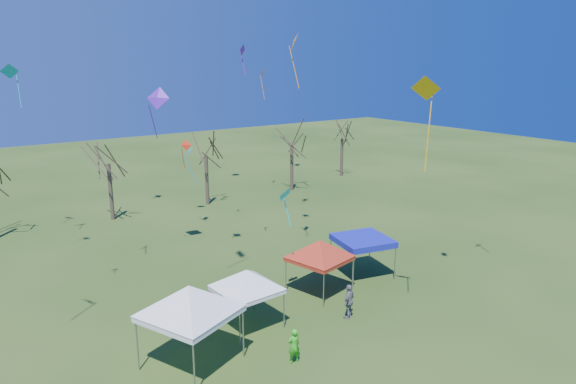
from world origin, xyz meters
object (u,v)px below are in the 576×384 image
tent_red (320,244)px  person_green (294,346)px  tree_5 (343,125)px  person_grey (349,301)px  tree_3 (205,137)px  tent_white_mid (247,274)px  tent_white_west (189,291)px  tree_4 (292,130)px  tree_2 (106,143)px  tent_blue (363,241)px

tent_red → person_green: tent_red is taller
tree_5 → person_grey: bearing=-130.4°
tree_3 → tent_white_mid: (-8.38, -20.97, -3.35)m
tent_white_west → tree_3: bearing=61.9°
tree_3 → tree_4: tree_3 is taller
tree_2 → tent_white_west: (-3.56, -22.72, -2.93)m
tree_3 → tent_blue: tree_3 is taller
tent_red → tent_blue: tent_red is taller
person_grey → person_green: bearing=-6.9°
tent_white_mid → person_grey: size_ratio=2.14×
tree_3 → tree_4: 9.32m
tree_5 → person_grey: size_ratio=4.17×
person_green → tent_blue: bearing=-145.2°
tent_red → tent_blue: 3.69m
tree_3 → tent_white_west: size_ratio=1.81×
person_grey → tree_3: bearing=-125.5°
tree_2 → tree_4: bearing=-1.2°
tent_white_mid → tent_blue: size_ratio=1.07×
tent_blue → tree_4: bearing=65.6°
tree_5 → tent_red: tree_5 is taller
tree_2 → tent_blue: (8.85, -19.96, -4.12)m
tent_white_mid → tree_3: bearing=68.2°
tent_red → person_green: 7.37m
tent_white_mid → tent_white_west: bearing=-158.4°
tent_white_mid → tent_red: 5.31m
tent_white_west → person_grey: (8.16, -0.82, -2.46)m
tent_white_mid → tent_blue: tent_white_mid is taller
tent_white_west → tent_red: tent_white_west is taller
tent_white_mid → person_green: 4.31m
tree_2 → tent_blue: 22.22m
tree_3 → tent_white_mid: 22.83m
tree_3 → tent_blue: bearing=-88.7°
tree_3 → person_grey: tree_3 is taller
person_green → tree_5: bearing=-129.8°
tree_4 → tent_white_mid: 27.61m
tent_red → tree_4: bearing=58.0°
tree_4 → tree_5: (8.37, 2.06, -0.33)m
tree_2 → person_grey: tree_2 is taller
person_green → tent_red: bearing=-133.1°
tent_white_west → person_green: (3.60, -2.42, -2.58)m
tree_4 → tent_blue: bearing=-114.4°
tree_4 → tent_blue: (-8.87, -19.59, -3.89)m
tree_5 → person_green: size_ratio=4.79×
tree_3 → tree_4: (9.32, -0.04, -0.02)m
tree_4 → tent_blue: size_ratio=2.20×
tent_white_mid → tent_blue: 8.95m
tree_2 → tent_white_mid: 21.60m
tree_4 → person_grey: size_ratio=4.40×
tree_2 → tent_blue: bearing=-66.1°
tree_4 → person_green: bearing=-125.5°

